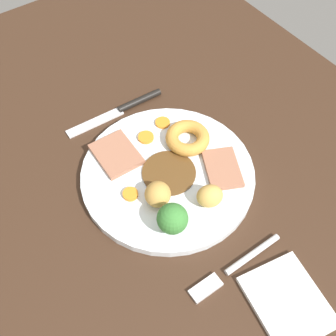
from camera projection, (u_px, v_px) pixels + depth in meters
dining_table at (180, 198)px, 66.17cm from camera, size 120.00×84.00×3.60cm
dinner_plate at (168, 174)px, 65.80cm from camera, size 27.15×27.15×1.40cm
gravy_pool at (169, 173)px, 64.93cm from camera, size 8.43×8.43×0.30cm
meat_slice_main at (116, 154)px, 66.75cm from camera, size 7.96×6.35×0.80cm
meat_slice_under at (222, 168)px, 65.10cm from camera, size 8.93×7.81×0.80cm
yorkshire_pudding at (188, 138)px, 67.85cm from camera, size 7.19×7.19×2.11cm
roast_potato_left at (210, 196)px, 60.56cm from camera, size 4.49×4.84×3.55cm
roast_potato_right at (158, 194)px, 60.63cm from camera, size 5.53×5.52×3.71cm
carrot_coin_front at (146, 137)px, 68.96cm from camera, size 2.61×2.61×0.50cm
carrot_coin_back at (163, 123)px, 70.89cm from camera, size 2.51×2.51×0.43cm
carrot_coin_side at (130, 194)px, 62.48cm from camera, size 2.32×2.32×0.61cm
broccoli_floret at (173, 219)px, 57.11cm from camera, size 4.40×4.40×5.16cm
fork at (234, 268)px, 57.13cm from camera, size 2.00×15.25×0.90cm
knife at (124, 108)px, 74.40cm from camera, size 2.16×18.54×1.20cm
folded_napkin at (288, 302)px, 54.43cm from camera, size 12.38×10.76×0.80cm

